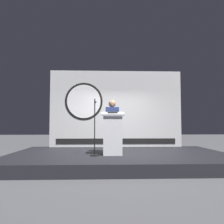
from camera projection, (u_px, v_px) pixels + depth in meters
ground_plane at (120, 163)px, 6.61m from camera, size 40.00×40.00×0.00m
stage_platform at (120, 158)px, 6.61m from camera, size 6.40×4.00×0.30m
banner_display at (115, 109)px, 8.55m from camera, size 5.05×0.12×2.93m
podium at (113, 133)px, 6.18m from camera, size 0.64×0.50×1.22m
speaker_person at (112, 126)px, 6.67m from camera, size 0.40×0.26×1.59m
microphone_stand at (95, 135)px, 6.06m from camera, size 0.24×0.53×1.55m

